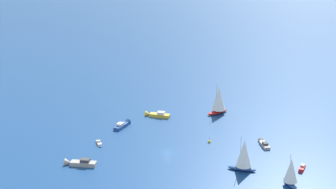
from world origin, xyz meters
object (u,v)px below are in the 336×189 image
(motorboat_near_centre, at_px, (156,115))
(sailboat_outer_ring_b, at_px, (291,172))
(motorboat_offshore, at_px, (99,143))
(motorboat_ahead, at_px, (79,163))
(marker_buoy, at_px, (209,141))
(motorboat_trailing, at_px, (123,125))
(motorboat_outer_ring_c, at_px, (264,144))
(sailboat_outer_ring_a, at_px, (244,155))
(motorboat_mid_cluster, at_px, (302,168))
(sailboat_far_port, at_px, (219,100))

(motorboat_near_centre, bearing_deg, sailboat_outer_ring_b, 169.19)
(sailboat_outer_ring_b, bearing_deg, motorboat_offshore, 17.95)
(motorboat_offshore, xyz_separation_m, motorboat_ahead, (-9.44, 15.73, 0.42))
(sailboat_outer_ring_b, relative_size, marker_buoy, 4.75)
(motorboat_trailing, relative_size, motorboat_outer_ring_c, 1.27)
(sailboat_outer_ring_a, distance_m, marker_buoy, 25.94)
(motorboat_mid_cluster, distance_m, marker_buoy, 36.84)
(marker_buoy, bearing_deg, motorboat_outer_ring_c, -143.12)
(motorboat_near_centre, bearing_deg, motorboat_outer_ring_c, -173.04)
(sailboat_outer_ring_a, height_order, sailboat_outer_ring_b, sailboat_outer_ring_a)
(sailboat_far_port, height_order, marker_buoy, sailboat_far_port)
(sailboat_far_port, height_order, motorboat_ahead, sailboat_far_port)
(motorboat_near_centre, relative_size, motorboat_ahead, 1.04)
(sailboat_far_port, xyz_separation_m, motorboat_offshore, (8.91, 57.60, -5.87))
(sailboat_far_port, relative_size, motorboat_trailing, 1.38)
(motorboat_near_centre, xyz_separation_m, sailboat_outer_ring_b, (-74.25, 14.17, 3.73))
(motorboat_mid_cluster, height_order, sailboat_outer_ring_a, sailboat_outer_ring_a)
(motorboat_offshore, relative_size, motorboat_ahead, 0.53)
(motorboat_ahead, xyz_separation_m, motorboat_mid_cluster, (-54.57, -49.66, -0.37))
(motorboat_trailing, xyz_separation_m, motorboat_outer_ring_c, (-51.29, -24.02, -0.11))
(sailboat_outer_ring_b, bearing_deg, marker_buoy, -11.87)
(motorboat_mid_cluster, xyz_separation_m, sailboat_outer_ring_b, (-3.15, 12.16, 4.09))
(motorboat_offshore, height_order, sailboat_outer_ring_a, sailboat_outer_ring_a)
(motorboat_trailing, bearing_deg, sailboat_far_port, -113.15)
(sailboat_far_port, bearing_deg, motorboat_outer_ring_c, 155.72)
(motorboat_near_centre, relative_size, sailboat_outer_ring_b, 1.07)
(sailboat_far_port, relative_size, sailboat_outer_ring_a, 1.15)
(motorboat_trailing, xyz_separation_m, motorboat_ahead, (-17.43, 33.79, 0.08))
(sailboat_outer_ring_a, bearing_deg, marker_buoy, -23.65)
(motorboat_outer_ring_c, bearing_deg, motorboat_near_centre, 6.96)
(motorboat_trailing, xyz_separation_m, sailboat_outer_ring_a, (-58.66, -1.86, 4.71))
(sailboat_far_port, relative_size, motorboat_offshore, 2.54)
(motorboat_trailing, bearing_deg, motorboat_outer_ring_c, -154.90)
(motorboat_near_centre, distance_m, motorboat_mid_cluster, 71.13)
(motorboat_ahead, bearing_deg, sailboat_outer_ring_b, -147.00)
(sailboat_outer_ring_b, height_order, marker_buoy, sailboat_outer_ring_b)
(motorboat_near_centre, bearing_deg, sailboat_far_port, -126.45)
(motorboat_offshore, bearing_deg, sailboat_outer_ring_b, -162.05)
(motorboat_trailing, bearing_deg, motorboat_near_centre, -92.89)
(motorboat_outer_ring_c, height_order, marker_buoy, marker_buoy)
(motorboat_ahead, relative_size, sailboat_outer_ring_a, 0.85)
(motorboat_near_centre, relative_size, sailboat_outer_ring_a, 0.89)
(sailboat_far_port, bearing_deg, motorboat_mid_cluster, 156.75)
(sailboat_far_port, height_order, motorboat_offshore, sailboat_far_port)
(motorboat_near_centre, bearing_deg, marker_buoy, 170.44)
(sailboat_outer_ring_a, height_order, motorboat_outer_ring_c, sailboat_outer_ring_a)
(motorboat_trailing, relative_size, motorboat_mid_cluster, 1.65)
(motorboat_ahead, xyz_separation_m, sailboat_outer_ring_b, (-57.72, -37.49, 3.72))
(motorboat_near_centre, xyz_separation_m, motorboat_offshore, (-7.09, 35.94, -0.41))
(motorboat_mid_cluster, bearing_deg, motorboat_outer_ring_c, -21.50)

